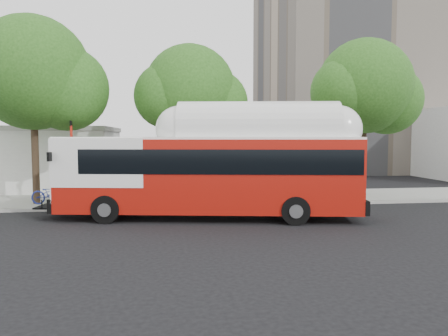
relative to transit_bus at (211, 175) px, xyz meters
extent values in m
plane|color=black|center=(0.41, -0.93, -1.93)|extent=(120.00, 120.00, 0.00)
cube|color=gray|center=(0.41, 5.57, -1.85)|extent=(60.00, 5.00, 0.15)
cube|color=gray|center=(0.41, 2.97, -1.85)|extent=(60.00, 0.30, 0.15)
cube|color=maroon|center=(-2.59, 2.97, -1.85)|extent=(10.00, 0.32, 0.16)
cylinder|color=#2D2116|center=(-8.59, 4.57, 1.11)|extent=(0.36, 0.36, 6.08)
sphere|color=#214D16|center=(-8.59, 4.57, 4.91)|extent=(5.80, 5.80, 5.80)
sphere|color=#214D16|center=(-7.00, 4.77, 4.15)|extent=(4.35, 4.35, 4.35)
cylinder|color=#2D2116|center=(-0.59, 5.07, 0.79)|extent=(0.36, 0.36, 5.44)
sphere|color=#214D16|center=(-0.59, 5.07, 4.19)|extent=(5.00, 5.00, 5.00)
sphere|color=#214D16|center=(0.78, 5.27, 3.51)|extent=(3.75, 3.75, 3.75)
cylinder|color=#2D2116|center=(9.41, 4.87, 0.95)|extent=(0.36, 0.36, 5.76)
sphere|color=#214D16|center=(9.41, 4.87, 4.55)|extent=(5.40, 5.40, 5.40)
sphere|color=#214D16|center=(10.89, 5.07, 3.83)|extent=(4.05, 4.05, 4.05)
cube|color=tan|center=(18.41, 27.07, 15.57)|extent=(18.00, 18.00, 35.00)
cube|color=#9E130B|center=(-0.10, 0.02, 0.01)|extent=(13.23, 5.09, 3.13)
cube|color=black|center=(0.43, -0.08, 0.66)|extent=(11.97, 4.92, 1.02)
cube|color=white|center=(-0.10, 0.02, 1.62)|extent=(13.22, 5.00, 0.11)
cube|color=white|center=(2.02, -0.37, 1.90)|extent=(7.18, 3.36, 0.59)
cube|color=black|center=(-7.04, 1.29, -1.39)|extent=(1.20, 2.06, 0.06)
imported|color=navy|center=(-7.04, 1.29, -0.87)|extent=(0.97, 1.94, 0.97)
cylinder|color=red|center=(-6.54, 3.39, 0.15)|extent=(0.12, 0.12, 4.16)
cube|color=black|center=(-6.54, 3.39, 2.33)|extent=(0.05, 0.42, 0.26)
camera|label=1|loc=(-2.09, -18.99, 1.73)|focal=35.00mm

